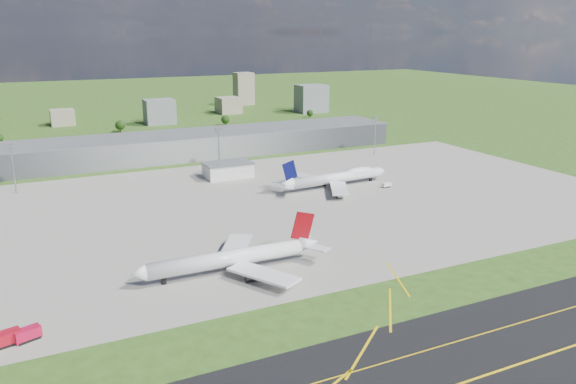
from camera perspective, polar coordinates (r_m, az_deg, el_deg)
name	(u,v)px	position (r m, az deg, el deg)	size (l,w,h in m)	color
ground	(187,161)	(367.26, -10.20, 3.10)	(1400.00, 1400.00, 0.00)	#2F4D18
taxiway	(483,376)	(150.01, 19.18, -17.27)	(1400.00, 60.00, 0.06)	black
apron	(270,205)	(269.81, -1.81, -1.31)	(360.00, 190.00, 0.08)	gray
terminal	(180,146)	(379.93, -10.87, 4.64)	(300.00, 42.00, 15.00)	gray
ops_building	(228,170)	(322.67, -6.12, 2.22)	(26.00, 16.00, 8.00)	silver
mast_west	(12,160)	(317.34, -26.24, 2.96)	(3.50, 2.00, 25.90)	gray
mast_center	(219,142)	(333.66, -7.06, 5.05)	(3.50, 2.00, 25.90)	gray
mast_east	(375,129)	(382.29, 8.85, 6.37)	(3.50, 2.00, 25.90)	gray
airliner_red_twin	(234,258)	(195.49, -5.53, -6.72)	(67.50, 52.74, 18.56)	white
airliner_blue_quad	(337,178)	(301.77, 5.03, 1.46)	(67.56, 52.89, 17.64)	white
fire_truck	(3,340)	(170.28, -26.97, -13.24)	(9.36, 5.43, 3.87)	#9E0B1B
crash_tender	(27,335)	(170.48, -24.95, -13.00)	(7.42, 5.05, 3.54)	#AF0C32
tug_yellow	(179,262)	(205.22, -11.00, -7.04)	(3.76, 2.59, 1.73)	orange
van_white_near	(338,195)	(282.98, 5.11, -0.27)	(2.54, 5.31, 2.66)	silver
van_white_far	(387,185)	(304.27, 10.00, 0.69)	(4.97, 2.60, 2.51)	white
bldg_cw	(62,117)	(542.07, -21.93, 7.05)	(20.00, 18.00, 14.00)	gray
bldg_c	(160,112)	(523.19, -12.92, 7.95)	(26.00, 20.00, 22.00)	slate
bldg_ce	(229,105)	(583.75, -6.06, 8.76)	(22.00, 24.00, 16.00)	gray
bldg_e	(311,99)	(587.70, 2.40, 9.47)	(30.00, 22.00, 28.00)	slate
bldg_tall_e	(244,89)	(652.39, -4.53, 10.43)	(20.00, 18.00, 36.00)	gray
tree_c	(120,125)	(487.38, -16.68, 6.51)	(8.10, 8.10, 9.90)	#382314
tree_e	(225,119)	(504.12, -6.39, 7.34)	(7.65, 7.65, 9.35)	#382314
tree_far_e	(310,113)	(548.90, 2.24, 8.02)	(6.30, 6.30, 7.70)	#382314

